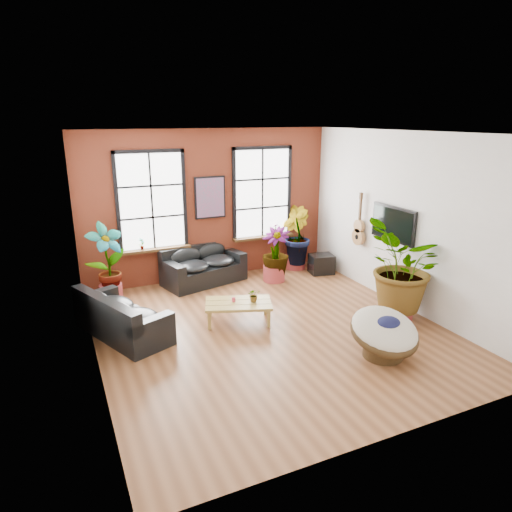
{
  "coord_description": "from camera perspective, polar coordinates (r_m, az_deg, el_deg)",
  "views": [
    {
      "loc": [
        -3.37,
        -6.83,
        3.75
      ],
      "look_at": [
        0.0,
        0.6,
        1.25
      ],
      "focal_mm": 32.0,
      "sensor_mm": 36.0,
      "label": 1
    }
  ],
  "objects": [
    {
      "name": "poster",
      "position": [
        10.71,
        -5.76,
        7.29
      ],
      "size": [
        0.74,
        0.06,
        0.98
      ],
      "color": "black",
      "rests_on": "room"
    },
    {
      "name": "room",
      "position": [
        8.0,
        1.34,
        2.53
      ],
      "size": [
        6.04,
        6.54,
        3.54
      ],
      "color": "brown",
      "rests_on": "ground"
    },
    {
      "name": "tv_wall_unit",
      "position": [
        9.99,
        15.55,
        3.64
      ],
      "size": [
        0.13,
        1.86,
        1.2
      ],
      "color": "black",
      "rests_on": "room"
    },
    {
      "name": "pot_right_wall",
      "position": [
        9.27,
        17.39,
        -6.29
      ],
      "size": [
        0.71,
        0.71,
        0.4
      ],
      "rotation": [
        0.0,
        0.0,
        -0.38
      ],
      "color": "#9F3435",
      "rests_on": "ground"
    },
    {
      "name": "floor_plant_back_left",
      "position": [
        9.94,
        -18.09,
        -0.37
      ],
      "size": [
        0.96,
        0.83,
        1.54
      ],
      "primitive_type": "imported",
      "rotation": [
        0.0,
        0.0,
        0.41
      ],
      "color": "#234211",
      "rests_on": "ground"
    },
    {
      "name": "coffee_table",
      "position": [
        8.66,
        -2.21,
        -6.09
      ],
      "size": [
        1.4,
        1.08,
        0.48
      ],
      "rotation": [
        0.0,
        0.0,
        -0.35
      ],
      "color": "olive",
      "rests_on": "ground"
    },
    {
      "name": "table_plant",
      "position": [
        8.63,
        -0.26,
        -4.89
      ],
      "size": [
        0.28,
        0.25,
        0.26
      ],
      "primitive_type": "imported",
      "rotation": [
        0.0,
        0.0,
        -0.23
      ],
      "color": "#234211",
      "rests_on": "coffee_table"
    },
    {
      "name": "floor_plant_mid",
      "position": [
        10.7,
        2.48,
        0.54
      ],
      "size": [
        0.91,
        0.91,
        1.15
      ],
      "primitive_type": "imported",
      "rotation": [
        0.0,
        0.0,
        5.47
      ],
      "color": "#234211",
      "rests_on": "ground"
    },
    {
      "name": "papasan_chair",
      "position": [
        7.71,
        15.76,
        -9.19
      ],
      "size": [
        1.14,
        1.15,
        0.83
      ],
      "rotation": [
        0.0,
        0.0,
        -0.02
      ],
      "color": "#402D17",
      "rests_on": "ground"
    },
    {
      "name": "sofa_back",
      "position": [
        10.77,
        -6.69,
        -1.27
      ],
      "size": [
        2.04,
        1.34,
        0.86
      ],
      "rotation": [
        0.0,
        0.0,
        0.25
      ],
      "color": "black",
      "rests_on": "ground"
    },
    {
      "name": "floor_plant_right_wall",
      "position": [
        8.96,
        18.03,
        -1.37
      ],
      "size": [
        2.1,
        2.12,
        1.78
      ],
      "primitive_type": "imported",
      "rotation": [
        0.0,
        0.0,
        4.0
      ],
      "color": "#234211",
      "rests_on": "ground"
    },
    {
      "name": "sill_plant_right",
      "position": [
        11.5,
        2.51,
        3.37
      ],
      "size": [
        0.19,
        0.19,
        0.27
      ],
      "primitive_type": "imported",
      "rotation": [
        0.0,
        0.0,
        3.49
      ],
      "color": "#234211",
      "rests_on": "room"
    },
    {
      "name": "pot_back_right",
      "position": [
        11.77,
        4.95,
        -0.64
      ],
      "size": [
        0.54,
        0.54,
        0.37
      ],
      "rotation": [
        0.0,
        0.0,
        0.06
      ],
      "color": "#9F3435",
      "rests_on": "ground"
    },
    {
      "name": "media_box",
      "position": [
        11.46,
        8.18,
        -0.99
      ],
      "size": [
        0.65,
        0.58,
        0.47
      ],
      "rotation": [
        0.0,
        0.0,
        -0.2
      ],
      "color": "black",
      "rests_on": "ground"
    },
    {
      "name": "sofa_left",
      "position": [
        8.47,
        -16.65,
        -7.34
      ],
      "size": [
        1.54,
        2.16,
        0.79
      ],
      "rotation": [
        0.0,
        0.0,
        1.97
      ],
      "color": "black",
      "rests_on": "ground"
    },
    {
      "name": "pot_back_left",
      "position": [
        10.2,
        -17.65,
        -4.33
      ],
      "size": [
        0.5,
        0.5,
        0.35
      ],
      "rotation": [
        0.0,
        0.0,
        -0.06
      ],
      "color": "#9F3435",
      "rests_on": "ground"
    },
    {
      "name": "floor_plant_back_right",
      "position": [
        11.56,
        4.94,
        2.57
      ],
      "size": [
        0.77,
        0.89,
        1.45
      ],
      "primitive_type": "imported",
      "rotation": [
        0.0,
        0.0,
        1.74
      ],
      "color": "#234211",
      "rests_on": "ground"
    },
    {
      "name": "pot_mid",
      "position": [
        10.84,
        2.27,
        -2.16
      ],
      "size": [
        0.67,
        0.67,
        0.37
      ],
      "rotation": [
        0.0,
        0.0,
        -0.38
      ],
      "color": "#9F3435",
      "rests_on": "ground"
    },
    {
      "name": "sill_plant_left",
      "position": [
        10.46,
        -14.1,
        1.48
      ],
      "size": [
        0.17,
        0.17,
        0.27
      ],
      "primitive_type": "imported",
      "rotation": [
        0.0,
        0.0,
        0.79
      ],
      "color": "#234211",
      "rests_on": "room"
    }
  ]
}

